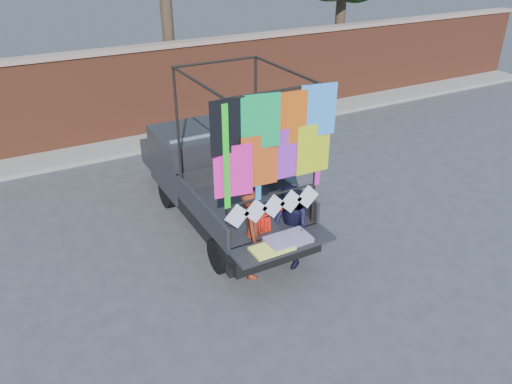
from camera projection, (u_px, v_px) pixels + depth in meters
ground at (276, 249)px, 9.61m from camera, size 90.00×90.00×0.00m
brick_wall at (153, 90)px, 14.41m from camera, size 30.00×0.45×2.61m
curb at (165, 139)px, 14.46m from camera, size 30.00×1.20×0.12m
pickup_truck at (210, 174)px, 10.57m from camera, size 2.12×5.32×3.35m
woman at (253, 234)px, 8.55m from camera, size 0.66×0.72×1.66m
man at (290, 227)px, 8.82m from camera, size 0.60×0.76×1.57m
streamer_bundle at (267, 223)px, 8.55m from camera, size 0.84×0.18×0.59m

